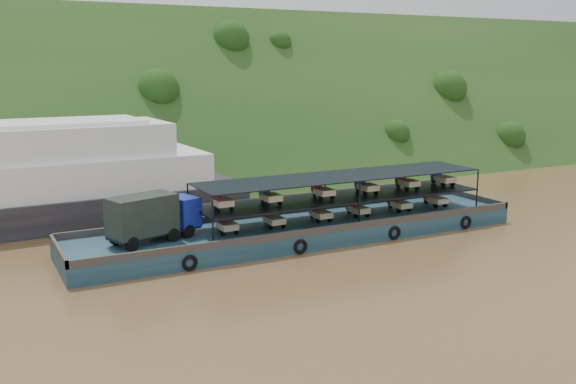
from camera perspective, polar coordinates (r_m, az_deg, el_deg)
name	(u,v)px	position (r m, az deg, el deg)	size (l,w,h in m)	color
ground	(330,238)	(48.75, 3.72, -4.09)	(160.00, 160.00, 0.00)	brown
hillside	(181,169)	(81.03, -9.52, 1.99)	(140.00, 28.00, 28.00)	#163312
cargo_barge	(293,225)	(47.89, 0.43, -2.99)	(35.00, 7.18, 4.54)	#133042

